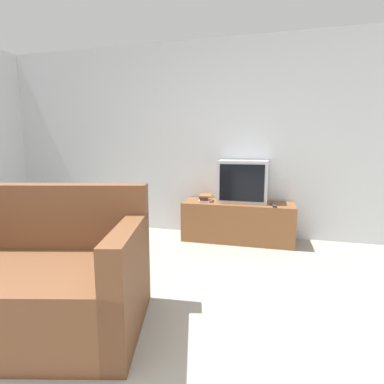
{
  "coord_description": "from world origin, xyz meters",
  "views": [
    {
      "loc": [
        0.85,
        -1.05,
        1.24
      ],
      "look_at": [
        -0.01,
        2.28,
        0.69
      ],
      "focal_mm": 28.0,
      "sensor_mm": 36.0,
      "label": 1
    }
  ],
  "objects_px": {
    "television": "(243,181)",
    "couch": "(22,282)",
    "tv_stand": "(238,221)",
    "book_stack": "(205,198)",
    "remote_on_stand": "(274,205)"
  },
  "relations": [
    {
      "from": "television",
      "to": "couch",
      "type": "height_order",
      "value": "television"
    },
    {
      "from": "tv_stand",
      "to": "book_stack",
      "type": "height_order",
      "value": "book_stack"
    },
    {
      "from": "couch",
      "to": "television",
      "type": "bearing_deg",
      "value": 47.14
    },
    {
      "from": "book_stack",
      "to": "remote_on_stand",
      "type": "height_order",
      "value": "book_stack"
    },
    {
      "from": "couch",
      "to": "book_stack",
      "type": "distance_m",
      "value": 2.37
    },
    {
      "from": "television",
      "to": "remote_on_stand",
      "type": "relative_size",
      "value": 3.09
    },
    {
      "from": "television",
      "to": "remote_on_stand",
      "type": "distance_m",
      "value": 0.51
    },
    {
      "from": "couch",
      "to": "remote_on_stand",
      "type": "distance_m",
      "value": 2.7
    },
    {
      "from": "tv_stand",
      "to": "couch",
      "type": "xyz_separation_m",
      "value": [
        -1.23,
        -2.24,
        0.07
      ]
    },
    {
      "from": "remote_on_stand",
      "to": "tv_stand",
      "type": "bearing_deg",
      "value": 164.17
    },
    {
      "from": "tv_stand",
      "to": "remote_on_stand",
      "type": "bearing_deg",
      "value": -15.83
    },
    {
      "from": "television",
      "to": "couch",
      "type": "bearing_deg",
      "value": -119.01
    },
    {
      "from": "tv_stand",
      "to": "remote_on_stand",
      "type": "distance_m",
      "value": 0.53
    },
    {
      "from": "tv_stand",
      "to": "television",
      "type": "relative_size",
      "value": 2.24
    },
    {
      "from": "book_stack",
      "to": "couch",
      "type": "bearing_deg",
      "value": -109.77
    }
  ]
}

